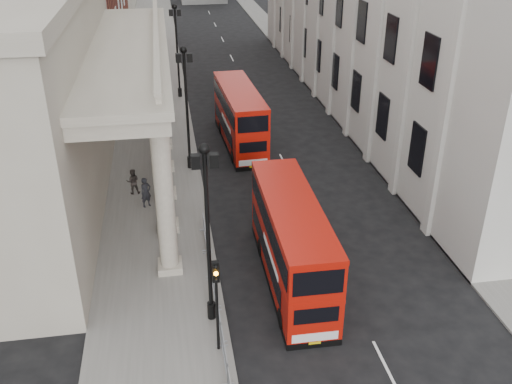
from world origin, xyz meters
The scene contains 14 objects.
sidewalk_west centered at (-3.00, 30.00, 0.06)m, with size 6.00×140.00×0.12m, color slate.
sidewalk_east centered at (13.50, 30.00, 0.06)m, with size 3.00×140.00×0.12m, color slate.
kerb centered at (-0.05, 30.00, 0.07)m, with size 0.20×140.00×0.14m, color slate.
portico_building centered at (-10.50, 18.00, 6.00)m, with size 9.00×28.00×12.00m, color #9F9585.
lamp_post_south centered at (-0.60, 4.00, 4.91)m, with size 1.05×0.44×8.32m.
lamp_post_mid centered at (-0.60, 20.00, 4.91)m, with size 1.05×0.44×8.32m.
lamp_post_north centered at (-0.60, 36.00, 4.91)m, with size 1.05×0.44×8.32m.
traffic_light centered at (-0.50, 1.98, 3.11)m, with size 0.28×0.33×4.30m.
crowd_barriers centered at (-0.35, 2.23, 0.67)m, with size 0.50×18.75×1.10m.
bus_near centered at (3.49, 6.39, 2.22)m, with size 2.47×9.86×4.25m.
bus_far centered at (3.41, 23.99, 2.24)m, with size 2.85×10.04×4.29m.
pedestrian_a centered at (-3.50, 14.87, 1.05)m, with size 0.68×0.44×1.85m, color black.
pedestrian_b centered at (-4.32, 16.70, 0.94)m, with size 0.80×0.62×1.65m, color #292421.
pedestrian_c centered at (-2.27, 23.60, 0.89)m, with size 0.75×0.49×1.54m, color black.
Camera 1 is at (-1.85, -15.92, 16.66)m, focal length 40.00 mm.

